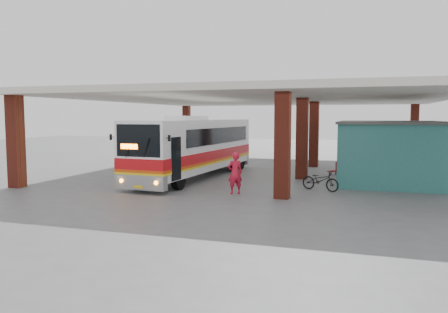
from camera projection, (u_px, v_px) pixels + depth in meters
ground at (233, 184)px, 21.69m from camera, size 90.00×90.00×0.00m
brick_columns at (280, 137)px, 25.81m from camera, size 20.10×21.60×4.35m
canopy_roof at (270, 98)px, 27.30m from camera, size 21.00×23.00×0.30m
shop_building at (390, 150)px, 23.09m from camera, size 5.20×8.20×3.11m
coach_bus at (195, 147)px, 23.96m from camera, size 3.18×11.76×3.39m
motorcycle at (320, 180)px, 19.73m from camera, size 1.93×1.32×0.96m
pedestrian at (235, 173)px, 18.87m from camera, size 0.79×0.74×1.82m
red_chair at (335, 169)px, 25.15m from camera, size 0.45×0.45×0.76m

